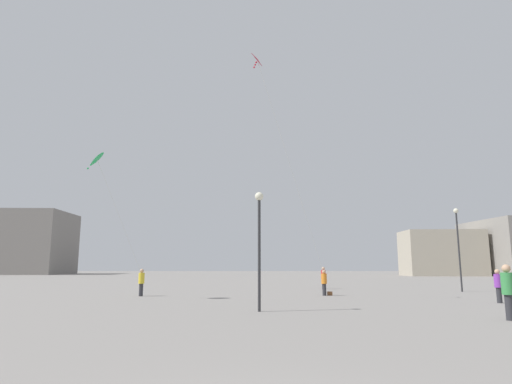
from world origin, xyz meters
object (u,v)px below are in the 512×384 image
(building_centre_hall, at_px, (441,253))
(handbag_beside_flyer, at_px, (330,294))
(lamppost_east, at_px, (458,237))
(person_in_yellow, at_px, (141,281))
(person_in_orange, at_px, (324,281))
(building_left_hall, at_px, (4,243))
(person_in_green, at_px, (508,289))
(lamppost_west, at_px, (259,230))
(person_in_red, at_px, (323,277))
(kite_emerald_diamond, at_px, (97,159))
(kite_crimson_delta, at_px, (260,67))
(person_in_purple, at_px, (498,284))

(building_centre_hall, bearing_deg, handbag_beside_flyer, -119.65)
(lamppost_east, bearing_deg, person_in_yellow, -168.42)
(person_in_yellow, bearing_deg, person_in_orange, 2.95)
(person_in_yellow, relative_size, building_left_hall, 0.06)
(person_in_green, height_order, lamppost_west, lamppost_west)
(person_in_green, distance_m, building_centre_hall, 70.98)
(building_centre_hall, bearing_deg, lamppost_west, -119.03)
(person_in_yellow, bearing_deg, person_in_red, 34.14)
(person_in_red, xyz_separation_m, building_left_hall, (-60.53, 61.32, 5.85))
(kite_emerald_diamond, height_order, building_centre_hall, building_centre_hall)
(building_centre_hall, distance_m, handbag_beside_flyer, 61.48)
(kite_crimson_delta, xyz_separation_m, lamppost_west, (-0.12, -5.13, -9.71))
(lamppost_east, bearing_deg, person_in_orange, -158.97)
(handbag_beside_flyer, bearing_deg, kite_emerald_diamond, -164.22)
(person_in_orange, xyz_separation_m, kite_emerald_diamond, (-13.18, -3.72, 6.85))
(kite_crimson_delta, bearing_deg, building_centre_hall, 58.94)
(kite_crimson_delta, relative_size, kite_emerald_diamond, 1.80)
(person_in_orange, height_order, kite_emerald_diamond, kite_emerald_diamond)
(building_centre_hall, bearing_deg, kite_emerald_diamond, -127.52)
(person_in_purple, distance_m, building_centre_hall, 63.30)
(person_in_yellow, relative_size, person_in_green, 0.88)
(person_in_purple, relative_size, kite_emerald_diamond, 0.24)
(person_in_orange, xyz_separation_m, lamppost_east, (10.49, 4.03, 3.05))
(kite_crimson_delta, xyz_separation_m, lamppost_east, (14.55, 8.34, -9.08))
(kite_emerald_diamond, distance_m, lamppost_east, 25.20)
(kite_emerald_diamond, xyz_separation_m, lamppost_west, (9.00, -5.71, -4.43))
(person_in_red, relative_size, kite_crimson_delta, 0.14)
(kite_crimson_delta, height_order, lamppost_west, kite_crimson_delta)
(building_left_hall, bearing_deg, handbag_beside_flyer, -49.15)
(building_centre_hall, relative_size, handbag_beside_flyer, 43.79)
(person_in_green, relative_size, lamppost_east, 0.31)
(kite_emerald_diamond, bearing_deg, kite_crimson_delta, -3.67)
(building_left_hall, bearing_deg, person_in_yellow, -55.33)
(kite_emerald_diamond, bearing_deg, person_in_red, 38.57)
(person_in_purple, xyz_separation_m, handbag_beside_flyer, (-7.43, 5.59, -0.78))
(lamppost_east, bearing_deg, person_in_red, 158.04)
(person_in_green, relative_size, lamppost_west, 0.38)
(person_in_purple, relative_size, lamppost_west, 0.34)
(person_in_yellow, distance_m, handbag_beside_flyer, 11.61)
(kite_emerald_diamond, bearing_deg, building_left_hall, 122.35)
(person_in_red, bearing_deg, lamppost_west, 85.13)
(person_in_purple, bearing_deg, kite_crimson_delta, 141.72)
(person_in_green, bearing_deg, person_in_red, -151.27)
(person_in_purple, bearing_deg, handbag_beside_flyer, 110.44)
(kite_emerald_diamond, relative_size, lamppost_east, 1.15)
(kite_emerald_diamond, relative_size, building_left_hall, 0.25)
(lamppost_east, bearing_deg, person_in_green, -110.86)
(person_in_purple, relative_size, person_in_green, 0.89)
(person_in_orange, distance_m, kite_crimson_delta, 13.50)
(person_in_orange, relative_size, lamppost_west, 0.32)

